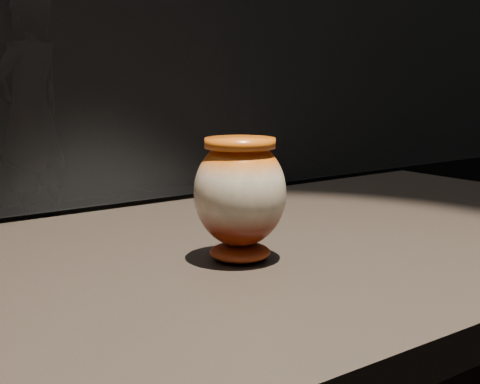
# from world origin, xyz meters

# --- Properties ---
(main_vase) EXTENTS (0.15, 0.15, 0.18)m
(main_vase) POSITION_xyz_m (0.11, -0.05, 1.00)
(main_vase) COLOR #621908
(main_vase) RESTS_ON display_plinth
(visitor) EXTENTS (0.75, 0.65, 1.73)m
(visitor) POSITION_xyz_m (1.26, 4.09, 0.87)
(visitor) COLOR black
(visitor) RESTS_ON ground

